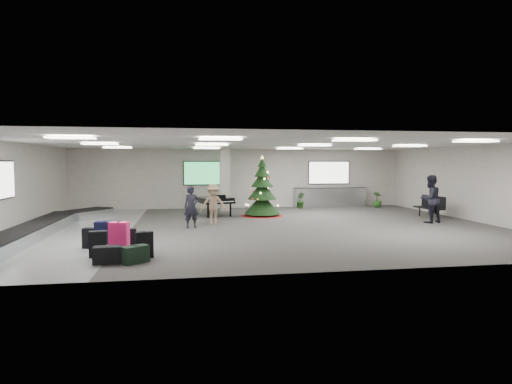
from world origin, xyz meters
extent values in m
plane|color=#3A3735|center=(0.00, 0.00, 0.00)|extent=(18.00, 18.00, 0.00)
cube|color=#A59D96|center=(0.00, 7.00, 1.60)|extent=(18.00, 0.02, 3.20)
cube|color=#A59D96|center=(0.00, -7.00, 1.60)|extent=(18.00, 0.02, 3.20)
cube|color=#A59D96|center=(-9.00, 0.00, 1.60)|extent=(0.02, 14.00, 3.20)
cube|color=#A59D96|center=(9.00, 0.00, 1.60)|extent=(0.02, 14.00, 3.20)
cube|color=silver|center=(0.00, 0.00, 3.20)|extent=(18.00, 14.00, 0.02)
cube|color=slate|center=(-7.00, 0.00, 0.00)|extent=(4.00, 14.00, 0.01)
cube|color=#B1ACA2|center=(-1.00, 5.60, 1.60)|extent=(0.50, 0.50, 3.20)
cube|color=green|center=(-2.00, 6.95, 1.90)|extent=(2.20, 0.08, 1.30)
cube|color=white|center=(5.00, 6.95, 1.90)|extent=(2.40, 0.08, 1.30)
cube|color=white|center=(-8.95, -1.00, 1.90)|extent=(0.08, 2.10, 1.30)
cube|color=white|center=(-6.00, -4.00, 3.14)|extent=(1.20, 0.60, 0.04)
cube|color=white|center=(-6.00, 0.00, 3.14)|extent=(1.20, 0.60, 0.04)
cube|color=white|center=(-6.00, 4.00, 3.14)|extent=(1.20, 0.60, 0.04)
cube|color=white|center=(-2.00, -4.00, 3.14)|extent=(1.20, 0.60, 0.04)
cube|color=white|center=(-2.00, 0.00, 3.14)|extent=(1.20, 0.60, 0.04)
cube|color=white|center=(-2.00, 4.00, 3.14)|extent=(1.20, 0.60, 0.04)
cube|color=white|center=(2.00, -4.00, 3.14)|extent=(1.20, 0.60, 0.04)
cube|color=white|center=(2.00, 0.00, 3.14)|extent=(1.20, 0.60, 0.04)
cube|color=white|center=(2.00, 4.00, 3.14)|extent=(1.20, 0.60, 0.04)
cube|color=white|center=(6.00, -4.00, 3.14)|extent=(1.20, 0.60, 0.04)
cube|color=white|center=(6.00, 0.00, 3.14)|extent=(1.20, 0.60, 0.04)
cube|color=white|center=(6.00, 4.00, 3.14)|extent=(1.20, 0.60, 0.04)
cube|color=silver|center=(-8.00, -1.00, 0.19)|extent=(1.00, 8.00, 0.38)
cube|color=black|center=(-8.00, -1.00, 0.40)|extent=(0.95, 7.90, 0.05)
cube|color=silver|center=(-7.20, 3.60, 0.19)|extent=(1.97, 2.21, 0.38)
cube|color=black|center=(-7.20, 3.60, 0.40)|extent=(1.87, 2.10, 0.05)
cube|color=silver|center=(5.00, 6.65, 0.53)|extent=(4.00, 0.60, 1.05)
cube|color=#2C2C2E|center=(5.00, 6.65, 1.06)|extent=(4.05, 0.65, 0.04)
cube|color=black|center=(-5.26, -4.56, 0.35)|extent=(0.47, 0.29, 0.69)
cube|color=black|center=(-5.26, -4.56, 0.70)|extent=(0.05, 0.15, 0.02)
cube|color=black|center=(-4.06, -4.80, 0.34)|extent=(0.47, 0.29, 0.68)
cube|color=black|center=(-4.06, -4.80, 0.69)|extent=(0.05, 0.14, 0.02)
cube|color=#FF2171|center=(-4.84, -3.82, 0.41)|extent=(0.57, 0.40, 0.81)
cube|color=black|center=(-4.84, -3.82, 0.83)|extent=(0.07, 0.18, 0.02)
cube|color=black|center=(-4.61, -3.37, 0.28)|extent=(0.39, 0.24, 0.55)
cube|color=black|center=(-4.61, -3.37, 0.56)|extent=(0.04, 0.12, 0.02)
cube|color=black|center=(-5.26, -3.58, 0.41)|extent=(0.56, 0.37, 0.81)
cube|color=black|center=(-5.26, -3.58, 0.82)|extent=(0.05, 0.19, 0.02)
cube|color=black|center=(-4.23, -5.38, 0.21)|extent=(0.70, 0.64, 0.43)
cube|color=black|center=(-4.23, -5.38, 0.44)|extent=(0.14, 0.17, 0.02)
cube|color=black|center=(-4.16, -4.10, 0.29)|extent=(0.43, 0.27, 0.57)
cube|color=black|center=(-4.16, -4.10, 0.59)|extent=(0.05, 0.13, 0.02)
cube|color=black|center=(-5.72, -3.32, 0.30)|extent=(0.45, 0.33, 0.59)
cube|color=black|center=(-5.72, -3.32, 0.60)|extent=(0.07, 0.14, 0.02)
cube|color=black|center=(-4.91, -5.33, 0.21)|extent=(0.67, 0.40, 0.43)
cube|color=black|center=(-4.91, -5.33, 0.44)|extent=(0.05, 0.22, 0.02)
cone|color=maroon|center=(0.51, 3.22, 0.06)|extent=(1.98, 1.98, 0.12)
cylinder|color=#3F2819|center=(0.51, 3.22, 0.26)|extent=(0.12, 0.12, 0.52)
cone|color=black|center=(0.51, 3.22, 0.57)|extent=(1.67, 1.67, 0.94)
cone|color=black|center=(0.51, 3.22, 1.20)|extent=(1.35, 1.35, 0.83)
cone|color=black|center=(0.51, 3.22, 1.72)|extent=(1.04, 1.04, 0.73)
cone|color=black|center=(0.51, 3.22, 2.13)|extent=(0.73, 0.73, 0.62)
cone|color=black|center=(0.51, 3.22, 2.50)|extent=(0.42, 0.42, 0.47)
cone|color=#FFE566|center=(0.51, 3.22, 2.73)|extent=(0.17, 0.17, 0.19)
cube|color=black|center=(-1.66, 3.70, 0.74)|extent=(1.77, 1.89, 0.25)
cube|color=black|center=(-1.43, 2.87, 0.66)|extent=(1.33, 0.62, 0.09)
cube|color=white|center=(-1.42, 2.85, 0.72)|extent=(1.16, 0.44, 0.02)
cube|color=black|center=(-1.49, 3.09, 0.92)|extent=(0.61, 0.20, 0.20)
cylinder|color=black|center=(-2.01, 2.94, 0.31)|extent=(0.09, 0.09, 0.61)
cylinder|color=black|center=(-0.97, 3.24, 0.31)|extent=(0.09, 0.09, 0.61)
cylinder|color=black|center=(-1.83, 4.30, 0.31)|extent=(0.09, 0.09, 0.61)
cube|color=black|center=(7.80, 1.43, 0.43)|extent=(0.70, 1.60, 0.06)
cylinder|color=black|center=(7.80, 0.81, 0.21)|extent=(0.06, 0.06, 0.41)
cylinder|color=black|center=(7.80, 2.05, 0.21)|extent=(0.06, 0.06, 0.41)
cube|color=black|center=(8.04, 1.43, 0.72)|extent=(0.24, 1.54, 0.52)
imported|color=black|center=(-2.77, 0.12, 0.79)|extent=(0.64, 0.49, 1.59)
imported|color=#92755A|center=(-1.89, 0.94, 0.81)|extent=(1.08, 0.67, 1.62)
imported|color=black|center=(6.90, -0.12, 0.98)|extent=(1.11, 0.96, 1.96)
imported|color=#123815|center=(3.17, 6.10, 0.43)|extent=(0.61, 0.58, 0.86)
imported|color=#123815|center=(7.42, 5.85, 0.43)|extent=(0.65, 0.65, 0.86)
camera|label=1|loc=(-2.98, -16.15, 2.49)|focal=30.00mm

